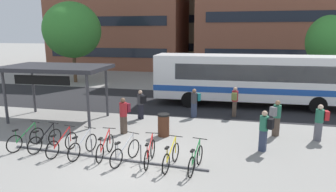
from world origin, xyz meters
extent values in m
plane|color=gray|center=(0.00, 0.00, 0.00)|extent=(200.00, 200.00, 0.00)
cube|color=#232326|center=(0.00, 9.53, 0.00)|extent=(80.00, 7.20, 0.01)
cube|color=white|center=(4.49, 9.53, 1.85)|extent=(12.06, 2.87, 2.70)
cube|color=#1947A3|center=(4.49, 9.53, 1.20)|extent=(12.08, 2.89, 0.36)
cube|color=black|center=(-0.95, 9.39, 2.98)|extent=(1.06, 2.32, 0.40)
cube|color=black|center=(-1.48, 9.37, 2.12)|extent=(0.14, 2.19, 1.40)
cube|color=black|center=(4.83, 8.30, 2.25)|extent=(9.84, 0.32, 0.97)
cube|color=black|center=(4.76, 10.78, 2.25)|extent=(9.84, 0.32, 0.97)
cylinder|color=black|center=(0.81, 8.28, 0.50)|extent=(1.01, 0.33, 1.00)
cylinder|color=black|center=(0.74, 10.59, 0.50)|extent=(1.01, 0.33, 1.00)
cylinder|color=black|center=(8.24, 8.48, 0.50)|extent=(1.01, 0.33, 1.00)
cylinder|color=black|center=(8.18, 10.79, 0.50)|extent=(1.01, 0.33, 1.00)
cube|color=#47474C|center=(-1.19, 0.01, 0.03)|extent=(7.88, 0.55, 0.06)
cylinder|color=#47474C|center=(-4.63, 0.22, 0.35)|extent=(0.04, 0.04, 0.70)
cylinder|color=#47474C|center=(-3.65, 0.16, 0.35)|extent=(0.04, 0.04, 0.70)
cylinder|color=#47474C|center=(-2.66, 0.10, 0.35)|extent=(0.04, 0.04, 0.70)
cylinder|color=#47474C|center=(-1.68, 0.04, 0.35)|extent=(0.04, 0.04, 0.70)
cylinder|color=#47474C|center=(-0.70, -0.01, 0.35)|extent=(0.04, 0.04, 0.70)
cylinder|color=#47474C|center=(0.29, -0.07, 0.35)|extent=(0.04, 0.04, 0.70)
cylinder|color=#47474C|center=(1.27, -0.13, 0.35)|extent=(0.04, 0.04, 0.70)
cylinder|color=#47474C|center=(2.25, -0.19, 0.35)|extent=(0.04, 0.04, 0.70)
torus|color=black|center=(-4.55, 0.75, 0.35)|extent=(0.23, 0.69, 0.70)
torus|color=black|center=(-4.82, -0.23, 0.35)|extent=(0.23, 0.69, 0.70)
cube|color=#1E7F38|center=(-4.68, 0.28, 0.67)|extent=(0.27, 0.90, 0.58)
cylinder|color=#1E7F38|center=(-4.79, -0.14, 0.62)|extent=(0.04, 0.04, 0.55)
cube|color=black|center=(-4.79, -0.14, 0.88)|extent=(0.15, 0.24, 0.05)
cylinder|color=#1E7F38|center=(-4.56, 0.73, 0.67)|extent=(0.04, 0.04, 0.65)
cylinder|color=black|center=(-4.56, 0.73, 0.98)|extent=(0.51, 0.16, 0.03)
torus|color=black|center=(-3.71, 0.79, 0.35)|extent=(0.19, 0.70, 0.70)
torus|color=black|center=(-3.93, -0.21, 0.35)|extent=(0.19, 0.70, 0.70)
cube|color=black|center=(-3.82, 0.31, 0.67)|extent=(0.22, 0.91, 0.58)
cylinder|color=black|center=(-3.91, -0.11, 0.62)|extent=(0.04, 0.04, 0.55)
cube|color=black|center=(-3.91, -0.11, 0.88)|extent=(0.14, 0.24, 0.05)
cylinder|color=black|center=(-3.72, 0.77, 0.67)|extent=(0.04, 0.04, 0.65)
cylinder|color=black|center=(-3.72, 0.77, 0.98)|extent=(0.51, 0.14, 0.03)
torus|color=black|center=(-2.84, 0.56, 0.35)|extent=(0.16, 0.70, 0.70)
torus|color=black|center=(-3.01, -0.45, 0.35)|extent=(0.16, 0.70, 0.70)
cube|color=red|center=(-2.92, 0.07, 0.67)|extent=(0.18, 0.91, 0.58)
cylinder|color=red|center=(-2.99, -0.35, 0.62)|extent=(0.03, 0.03, 0.55)
cube|color=black|center=(-2.99, -0.35, 0.88)|extent=(0.13, 0.23, 0.05)
cylinder|color=red|center=(-2.85, 0.54, 0.67)|extent=(0.04, 0.04, 0.65)
cylinder|color=black|center=(-2.85, 0.54, 0.98)|extent=(0.52, 0.11, 0.03)
torus|color=black|center=(-1.95, 0.54, 0.35)|extent=(0.16, 0.70, 0.70)
torus|color=black|center=(-2.12, -0.47, 0.35)|extent=(0.16, 0.70, 0.70)
cube|color=#B7BABF|center=(-2.03, 0.05, 0.67)|extent=(0.18, 0.91, 0.58)
cylinder|color=#B7BABF|center=(-2.10, -0.37, 0.62)|extent=(0.03, 0.03, 0.55)
cube|color=black|center=(-2.10, -0.37, 0.88)|extent=(0.13, 0.23, 0.05)
cylinder|color=#B7BABF|center=(-1.96, 0.52, 0.67)|extent=(0.04, 0.04, 0.65)
cylinder|color=black|center=(-1.96, 0.52, 0.98)|extent=(0.52, 0.11, 0.03)
torus|color=black|center=(-1.20, 0.64, 0.35)|extent=(0.08, 0.71, 0.70)
torus|color=black|center=(-1.15, -0.38, 0.35)|extent=(0.08, 0.71, 0.70)
cube|color=red|center=(-1.18, 0.15, 0.67)|extent=(0.08, 0.92, 0.58)
cylinder|color=red|center=(-1.16, -0.28, 0.62)|extent=(0.03, 0.03, 0.55)
cube|color=black|center=(-1.16, -0.28, 0.88)|extent=(0.11, 0.22, 0.05)
cylinder|color=red|center=(-1.20, 0.62, 0.67)|extent=(0.03, 0.03, 0.65)
cylinder|color=black|center=(-1.20, 0.62, 0.98)|extent=(0.52, 0.05, 0.03)
torus|color=black|center=(-0.12, 0.33, 0.35)|extent=(0.25, 0.69, 0.70)
torus|color=black|center=(-0.41, -0.65, 0.35)|extent=(0.25, 0.69, 0.70)
cube|color=#B7BABF|center=(-0.26, -0.14, 0.67)|extent=(0.30, 0.89, 0.58)
cylinder|color=#B7BABF|center=(-0.38, -0.55, 0.62)|extent=(0.04, 0.04, 0.55)
cube|color=black|center=(-0.38, -0.55, 0.88)|extent=(0.16, 0.24, 0.05)
cylinder|color=#B7BABF|center=(-0.12, 0.31, 0.67)|extent=(0.04, 0.04, 0.65)
cylinder|color=black|center=(-0.12, 0.31, 0.98)|extent=(0.51, 0.18, 0.03)
torus|color=black|center=(0.58, 0.46, 0.35)|extent=(0.09, 0.71, 0.70)
torus|color=black|center=(0.65, -0.56, 0.35)|extent=(0.09, 0.71, 0.70)
cube|color=red|center=(0.61, -0.03, 0.67)|extent=(0.09, 0.92, 0.58)
cylinder|color=red|center=(0.64, -0.46, 0.62)|extent=(0.03, 0.03, 0.55)
cube|color=black|center=(0.64, -0.46, 0.88)|extent=(0.11, 0.23, 0.05)
cylinder|color=red|center=(0.58, 0.44, 0.67)|extent=(0.03, 0.03, 0.65)
cylinder|color=black|center=(0.58, 0.44, 0.98)|extent=(0.52, 0.06, 0.03)
torus|color=black|center=(1.48, 0.32, 0.35)|extent=(0.13, 0.70, 0.70)
torus|color=black|center=(1.35, -0.69, 0.35)|extent=(0.13, 0.70, 0.70)
cube|color=yellow|center=(1.42, -0.16, 0.67)|extent=(0.15, 0.92, 0.58)
cylinder|color=yellow|center=(1.36, -0.59, 0.62)|extent=(0.03, 0.03, 0.55)
cube|color=black|center=(1.36, -0.59, 0.88)|extent=(0.13, 0.23, 0.05)
cylinder|color=yellow|center=(1.48, 0.30, 0.67)|extent=(0.04, 0.04, 0.65)
cylinder|color=black|center=(1.48, 0.30, 0.98)|extent=(0.52, 0.09, 0.03)
torus|color=black|center=(2.36, 0.26, 0.35)|extent=(0.15, 0.70, 0.70)
torus|color=black|center=(2.20, -0.75, 0.35)|extent=(0.15, 0.70, 0.70)
cube|color=#1E7F38|center=(2.28, -0.22, 0.67)|extent=(0.18, 0.91, 0.58)
cylinder|color=#1E7F38|center=(2.22, -0.65, 0.62)|extent=(0.03, 0.03, 0.55)
cube|color=black|center=(2.22, -0.65, 0.88)|extent=(0.13, 0.23, 0.05)
cylinder|color=#1E7F38|center=(2.36, 0.24, 0.67)|extent=(0.04, 0.04, 0.65)
cylinder|color=black|center=(2.36, 0.24, 0.98)|extent=(0.52, 0.11, 0.03)
cylinder|color=#38383D|center=(-7.84, 2.93, 1.35)|extent=(0.14, 0.14, 2.71)
cylinder|color=#38383D|center=(-3.33, 3.06, 1.35)|extent=(0.14, 0.14, 2.71)
cylinder|color=#38383D|center=(-7.92, 5.22, 1.35)|extent=(0.14, 0.14, 2.71)
cylinder|color=#38383D|center=(-3.40, 5.36, 1.35)|extent=(0.14, 0.14, 2.71)
cube|color=#28282D|center=(-5.62, 4.14, 2.81)|extent=(5.41, 3.26, 0.20)
cube|color=black|center=(-5.58, 2.84, 2.36)|extent=(2.89, 0.17, 0.44)
cube|color=#2D3851|center=(1.38, 6.12, 0.40)|extent=(0.33, 0.32, 0.81)
cylinder|color=#333338|center=(1.38, 6.12, 1.10)|extent=(0.48, 0.48, 0.58)
sphere|color=#936B4C|center=(1.38, 6.12, 1.50)|extent=(0.22, 0.22, 0.22)
cube|color=#197075|center=(1.57, 6.29, 1.13)|extent=(0.32, 0.33, 0.40)
cube|color=#47382D|center=(5.39, 3.96, 0.44)|extent=(0.33, 0.32, 0.87)
cylinder|color=#23664C|center=(5.39, 3.96, 1.15)|extent=(0.48, 0.48, 0.56)
sphere|color=#936B4C|center=(5.39, 3.96, 1.54)|extent=(0.22, 0.22, 0.22)
cube|color=slate|center=(5.20, 3.78, 1.18)|extent=(0.32, 0.33, 0.40)
cube|color=#47382D|center=(3.55, 6.75, 0.44)|extent=(0.24, 0.29, 0.88)
cylinder|color=maroon|center=(3.55, 6.75, 1.17)|extent=(0.39, 0.39, 0.58)
sphere|color=tan|center=(3.55, 6.75, 1.57)|extent=(0.22, 0.22, 0.22)
cube|color=#56602D|center=(3.51, 6.50, 1.20)|extent=(0.31, 0.22, 0.40)
cube|color=#2D3851|center=(4.65, 2.00, 0.43)|extent=(0.32, 0.29, 0.87)
cylinder|color=#23664C|center=(4.65, 2.00, 1.15)|extent=(0.45, 0.45, 0.57)
sphere|color=tan|center=(4.65, 2.00, 1.55)|extent=(0.22, 0.22, 0.22)
cube|color=black|center=(4.88, 1.89, 1.18)|extent=(0.28, 0.33, 0.40)
cube|color=#47382D|center=(-1.44, 2.77, 0.42)|extent=(0.28, 0.32, 0.84)
cylinder|color=maroon|center=(-1.44, 2.77, 1.16)|extent=(0.44, 0.44, 0.63)
sphere|color=brown|center=(-1.44, 2.77, 1.59)|extent=(0.22, 0.22, 0.22)
cube|color=maroon|center=(-1.34, 3.01, 1.19)|extent=(0.33, 0.27, 0.40)
cube|color=black|center=(-1.40, 5.19, 0.40)|extent=(0.33, 0.31, 0.81)
cylinder|color=#333338|center=(-1.40, 5.19, 1.09)|extent=(0.47, 0.47, 0.56)
sphere|color=tan|center=(-1.40, 5.19, 1.48)|extent=(0.22, 0.22, 0.22)
cube|color=black|center=(-1.19, 5.04, 1.12)|extent=(0.31, 0.33, 0.40)
cube|color=#565660|center=(7.09, 3.73, 0.42)|extent=(0.28, 0.23, 0.83)
cylinder|color=#23664C|center=(7.09, 3.73, 1.11)|extent=(0.38, 0.38, 0.56)
sphere|color=beige|center=(7.09, 3.73, 1.50)|extent=(0.22, 0.22, 0.22)
cube|color=#B21E23|center=(7.34, 3.76, 1.14)|extent=(0.21, 0.30, 0.40)
cylinder|color=#4C2819|center=(0.43, 2.86, 0.47)|extent=(0.52, 0.52, 0.95)
cylinder|color=black|center=(0.43, 2.86, 0.99)|extent=(0.55, 0.55, 0.08)
cylinder|color=brown|center=(-11.10, 15.43, 1.33)|extent=(0.32, 0.32, 2.65)
ellipsoid|color=#388433|center=(-11.10, 15.43, 4.79)|extent=(5.20, 5.20, 5.03)
cylinder|color=brown|center=(10.41, 15.61, 1.15)|extent=(0.32, 0.32, 2.30)
ellipsoid|color=#388433|center=(10.41, 15.61, 3.95)|extent=(3.25, 3.25, 3.88)
cube|color=black|center=(-11.54, 23.83, 2.20)|extent=(14.80, 0.06, 1.10)
cube|color=black|center=(-11.54, 23.83, 5.87)|extent=(14.80, 0.06, 1.10)
cube|color=black|center=(9.24, 23.04, 2.31)|extent=(17.90, 0.06, 1.10)
cube|color=black|center=(9.24, 23.04, 6.16)|extent=(17.90, 0.06, 1.10)
cube|color=tan|center=(-3.80, 40.55, 8.11)|extent=(18.25, 13.20, 16.21)
cube|color=black|center=(-3.80, 33.92, 2.43)|extent=(16.06, 0.06, 1.10)
cube|color=black|center=(-3.80, 33.92, 6.49)|extent=(16.06, 0.06, 1.10)
camera|label=1|loc=(3.37, -9.48, 4.62)|focal=31.46mm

